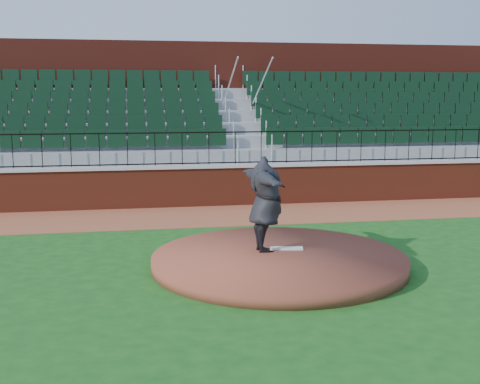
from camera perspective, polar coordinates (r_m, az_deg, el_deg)
name	(u,v)px	position (r m, az deg, el deg)	size (l,w,h in m)	color
ground	(253,267)	(12.32, 1.24, -7.07)	(90.00, 90.00, 0.00)	#164C15
warning_track	(216,215)	(17.50, -2.25, -2.19)	(34.00, 3.20, 0.01)	brown
field_wall	(209,187)	(18.96, -2.92, 0.50)	(34.00, 0.35, 1.20)	maroon
wall_cap	(209,166)	(18.87, -2.94, 2.45)	(34.00, 0.45, 0.10)	#B7B7B7
wall_railing	(209,148)	(18.82, -2.95, 4.12)	(34.00, 0.05, 1.00)	black
seating_stands	(199,128)	(21.48, -3.88, 6.07)	(34.00, 5.10, 4.60)	gray
concourse_wall	(191,113)	(24.25, -4.62, 7.47)	(34.00, 0.50, 5.50)	maroon
pitchers_mound	(279,260)	(12.34, 3.69, -6.46)	(5.14, 5.14, 0.25)	brown
pitching_rubber	(286,248)	(12.72, 4.40, -5.31)	(0.68, 0.17, 0.05)	silver
pitcher	(265,204)	(12.35, 2.41, -1.15)	(2.43, 0.66, 1.97)	black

